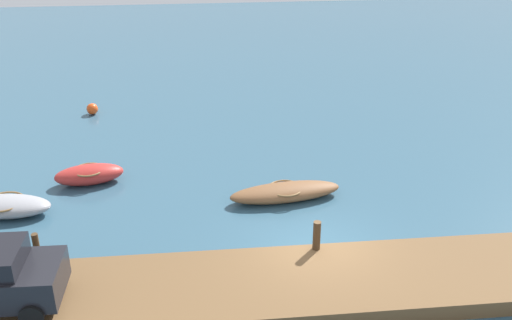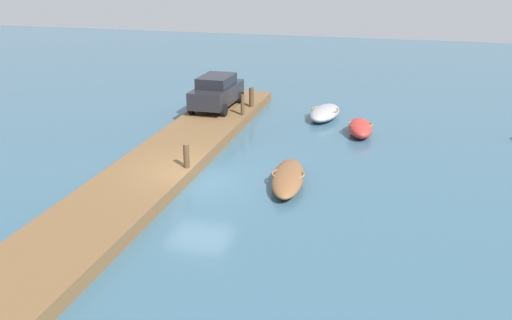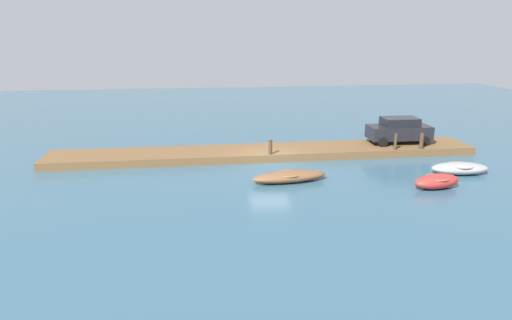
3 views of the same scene
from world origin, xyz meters
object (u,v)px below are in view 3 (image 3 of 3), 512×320
object	(u,v)px
rowboat_brown	(289,176)
parked_car	(399,130)
mooring_post_west	(422,141)
mooring_post_mid_east	(270,147)
dinghy_red	(437,181)
mooring_post_mid_west	(396,142)
rowboat_grey	(460,168)

from	to	relation	value
rowboat_brown	parked_car	size ratio (longest dim) A/B	1.01
mooring_post_west	mooring_post_mid_east	bearing A→B (deg)	0.00
dinghy_red	mooring_post_mid_west	size ratio (longest dim) A/B	2.58
rowboat_grey	mooring_post_west	distance (m)	4.06
rowboat_grey	dinghy_red	size ratio (longest dim) A/B	1.23
mooring_post_west	dinghy_red	bearing A→B (deg)	69.22
dinghy_red	mooring_post_west	world-z (taller)	mooring_post_west
rowboat_brown	mooring_post_west	size ratio (longest dim) A/B	4.10
parked_car	dinghy_red	bearing A→B (deg)	80.29
mooring_post_west	parked_car	world-z (taller)	parked_car
mooring_post_west	mooring_post_mid_west	xyz separation A→B (m)	(1.81, 0.00, 0.01)
mooring_post_mid_west	parked_car	size ratio (longest dim) A/B	0.25
rowboat_grey	dinghy_red	world-z (taller)	dinghy_red
rowboat_brown	mooring_post_west	bearing A→B (deg)	-164.69
rowboat_brown	dinghy_red	world-z (taller)	dinghy_red
rowboat_brown	mooring_post_mid_west	bearing A→B (deg)	-160.22
rowboat_brown	mooring_post_west	world-z (taller)	mooring_post_west
mooring_post_west	parked_car	xyz separation A→B (m)	(0.78, -1.73, 0.39)
mooring_post_mid_west	parked_car	distance (m)	2.05
rowboat_brown	mooring_post_mid_east	xyz separation A→B (m)	(0.35, -4.04, 0.67)
mooring_post_west	rowboat_grey	bearing A→B (deg)	94.44
mooring_post_mid_east	parked_car	size ratio (longest dim) A/B	0.22
dinghy_red	mooring_post_mid_west	distance (m)	6.19
rowboat_grey	parked_car	world-z (taller)	parked_car
dinghy_red	mooring_post_west	xyz separation A→B (m)	(-2.33, -6.13, 0.64)
dinghy_red	parked_car	distance (m)	8.08
mooring_post_west	mooring_post_mid_west	distance (m)	1.81
rowboat_brown	parked_car	world-z (taller)	parked_car
dinghy_red	mooring_post_mid_east	world-z (taller)	mooring_post_mid_east
rowboat_grey	mooring_post_west	xyz separation A→B (m)	(0.31, -3.99, 0.68)
rowboat_grey	parked_car	size ratio (longest dim) A/B	0.80
rowboat_brown	mooring_post_mid_west	distance (m)	8.93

